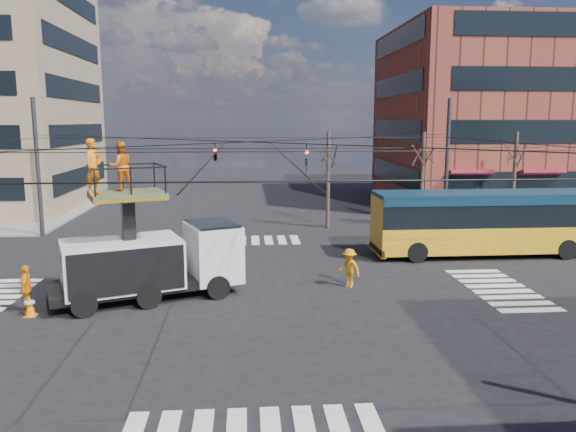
{
  "coord_description": "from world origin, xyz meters",
  "views": [
    {
      "loc": [
        -0.09,
        -21.07,
        6.68
      ],
      "look_at": [
        1.56,
        1.07,
        2.9
      ],
      "focal_mm": 35.0,
      "sensor_mm": 36.0,
      "label": 1
    }
  ],
  "objects_px": {
    "worker_ground": "(26,289)",
    "utility_truck": "(151,246)",
    "traffic_cone": "(30,305)",
    "city_bus": "(489,221)",
    "flagger": "(349,268)"
  },
  "relations": [
    {
      "from": "utility_truck",
      "to": "city_bus",
      "type": "height_order",
      "value": "utility_truck"
    },
    {
      "from": "utility_truck",
      "to": "traffic_cone",
      "type": "bearing_deg",
      "value": -176.2
    },
    {
      "from": "worker_ground",
      "to": "city_bus",
      "type": "bearing_deg",
      "value": -77.98
    },
    {
      "from": "traffic_cone",
      "to": "flagger",
      "type": "relative_size",
      "value": 0.48
    },
    {
      "from": "utility_truck",
      "to": "city_bus",
      "type": "xyz_separation_m",
      "value": [
        15.68,
        5.77,
        -0.28
      ]
    },
    {
      "from": "traffic_cone",
      "to": "worker_ground",
      "type": "relative_size",
      "value": 0.45
    },
    {
      "from": "city_bus",
      "to": "worker_ground",
      "type": "relative_size",
      "value": 6.8
    },
    {
      "from": "worker_ground",
      "to": "flagger",
      "type": "distance_m",
      "value": 12.06
    },
    {
      "from": "city_bus",
      "to": "flagger",
      "type": "xyz_separation_m",
      "value": [
        -7.96,
        -4.96,
        -0.93
      ]
    },
    {
      "from": "worker_ground",
      "to": "flagger",
      "type": "height_order",
      "value": "worker_ground"
    },
    {
      "from": "utility_truck",
      "to": "traffic_cone",
      "type": "relative_size",
      "value": 9.56
    },
    {
      "from": "worker_ground",
      "to": "utility_truck",
      "type": "bearing_deg",
      "value": -79.98
    },
    {
      "from": "worker_ground",
      "to": "flagger",
      "type": "relative_size",
      "value": 1.06
    },
    {
      "from": "city_bus",
      "to": "traffic_cone",
      "type": "bearing_deg",
      "value": -159.26
    },
    {
      "from": "utility_truck",
      "to": "flagger",
      "type": "distance_m",
      "value": 7.86
    }
  ]
}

